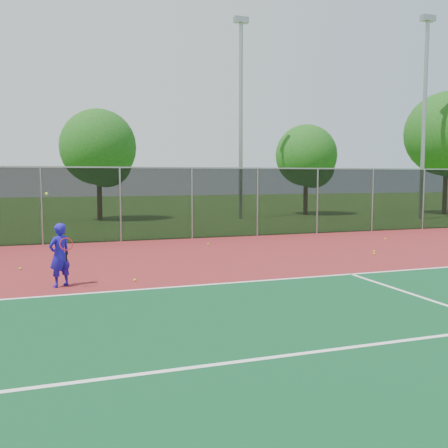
{
  "coord_description": "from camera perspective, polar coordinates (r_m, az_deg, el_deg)",
  "views": [
    {
      "loc": [
        -5.52,
        -8.43,
        2.65
      ],
      "look_at": [
        -0.95,
        5.0,
        1.3
      ],
      "focal_mm": 40.0,
      "sensor_mm": 36.0,
      "label": 1
    }
  ],
  "objects": [
    {
      "name": "ground",
      "position": [
        10.42,
        14.12,
        -9.47
      ],
      "size": [
        120.0,
        120.0,
        0.0
      ],
      "primitive_type": "plane",
      "color": "#315F1B",
      "rests_on": "ground"
    },
    {
      "name": "court_apron",
      "position": [
        12.1,
        8.93,
        -7.24
      ],
      "size": [
        30.0,
        20.0,
        0.02
      ],
      "primitive_type": "cube",
      "color": "maroon",
      "rests_on": "ground"
    },
    {
      "name": "fence_back",
      "position": [
        21.19,
        -3.69,
        2.49
      ],
      "size": [
        30.0,
        0.06,
        3.03
      ],
      "color": "black",
      "rests_on": "court_apron"
    },
    {
      "name": "tennis_player",
      "position": [
        12.55,
        -18.27,
        -3.37
      ],
      "size": [
        0.67,
        0.72,
        2.26
      ],
      "color": "#1D12AE",
      "rests_on": "court_apron"
    },
    {
      "name": "practice_ball_0",
      "position": [
        18.18,
        16.76,
        -3.0
      ],
      "size": [
        0.07,
        0.07,
        0.07
      ],
      "primitive_type": "sphere",
      "color": "#C8E81B",
      "rests_on": "court_apron"
    },
    {
      "name": "practice_ball_2",
      "position": [
        21.93,
        17.94,
        -1.62
      ],
      "size": [
        0.07,
        0.07,
        0.07
      ],
      "primitive_type": "sphere",
      "color": "#C8E81B",
      "rests_on": "court_apron"
    },
    {
      "name": "practice_ball_5",
      "position": [
        19.31,
        -1.82,
        -2.29
      ],
      "size": [
        0.07,
        0.07,
        0.07
      ],
      "primitive_type": "sphere",
      "color": "#C8E81B",
      "rests_on": "court_apron"
    },
    {
      "name": "practice_ball_6",
      "position": [
        15.32,
        -22.25,
        -4.73
      ],
      "size": [
        0.07,
        0.07,
        0.07
      ],
      "primitive_type": "sphere",
      "color": "#C8E81B",
      "rests_on": "court_apron"
    },
    {
      "name": "practice_ball_7",
      "position": [
        17.64,
        16.8,
        -3.26
      ],
      "size": [
        0.07,
        0.07,
        0.07
      ],
      "primitive_type": "sphere",
      "color": "#C8E81B",
      "rests_on": "court_apron"
    },
    {
      "name": "practice_ball_8",
      "position": [
        12.84,
        -10.17,
        -6.32
      ],
      "size": [
        0.07,
        0.07,
        0.07
      ],
      "primitive_type": "sphere",
      "color": "#C8E81B",
      "rests_on": "court_apron"
    },
    {
      "name": "floodlight_n",
      "position": [
        31.68,
        1.93,
        13.23
      ],
      "size": [
        0.9,
        0.4,
        12.33
      ],
      "color": "gray",
      "rests_on": "ground"
    },
    {
      "name": "floodlight_ne",
      "position": [
        33.67,
        21.95,
        12.38
      ],
      "size": [
        0.9,
        0.4,
        12.33
      ],
      "color": "gray",
      "rests_on": "ground"
    },
    {
      "name": "tree_back_left",
      "position": [
        31.22,
        -13.97,
        8.15
      ],
      "size": [
        4.57,
        4.57,
        6.71
      ],
      "color": "#352113",
      "rests_on": "ground"
    },
    {
      "name": "tree_back_mid",
      "position": [
        35.23,
        9.57,
        7.42
      ],
      "size": [
        4.25,
        4.25,
        6.23
      ],
      "color": "#352113",
      "rests_on": "ground"
    }
  ]
}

